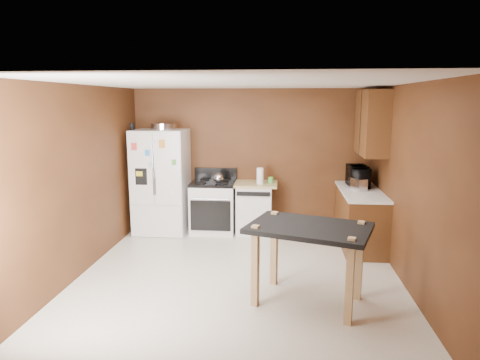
# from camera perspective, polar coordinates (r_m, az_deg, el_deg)

# --- Properties ---
(floor) EXTENTS (4.50, 4.50, 0.00)m
(floor) POSITION_cam_1_polar(r_m,az_deg,el_deg) (5.79, -0.18, -12.73)
(floor) COLOR silver
(floor) RESTS_ON ground
(ceiling) EXTENTS (4.50, 4.50, 0.00)m
(ceiling) POSITION_cam_1_polar(r_m,az_deg,el_deg) (5.33, -0.20, 12.81)
(ceiling) COLOR white
(ceiling) RESTS_ON ground
(wall_back) EXTENTS (4.20, 0.00, 4.20)m
(wall_back) POSITION_cam_1_polar(r_m,az_deg,el_deg) (7.63, 1.52, 2.71)
(wall_back) COLOR #552F16
(wall_back) RESTS_ON ground
(wall_front) EXTENTS (4.20, 0.00, 4.20)m
(wall_front) POSITION_cam_1_polar(r_m,az_deg,el_deg) (3.26, -4.24, -8.06)
(wall_front) COLOR #552F16
(wall_front) RESTS_ON ground
(wall_left) EXTENTS (0.00, 4.50, 4.50)m
(wall_left) POSITION_cam_1_polar(r_m,az_deg,el_deg) (6.01, -20.55, -0.10)
(wall_left) COLOR #552F16
(wall_left) RESTS_ON ground
(wall_right) EXTENTS (0.00, 4.50, 4.50)m
(wall_right) POSITION_cam_1_polar(r_m,az_deg,el_deg) (5.62, 21.65, -0.87)
(wall_right) COLOR #552F16
(wall_right) RESTS_ON ground
(roasting_pan) EXTENTS (0.44, 0.44, 0.11)m
(roasting_pan) POSITION_cam_1_polar(r_m,az_deg,el_deg) (7.49, -10.15, 7.05)
(roasting_pan) COLOR silver
(roasting_pan) RESTS_ON refrigerator
(pen_cup) EXTENTS (0.08, 0.08, 0.11)m
(pen_cup) POSITION_cam_1_polar(r_m,az_deg,el_deg) (7.53, -14.22, 6.93)
(pen_cup) COLOR black
(pen_cup) RESTS_ON refrigerator
(kettle) EXTENTS (0.17, 0.17, 0.17)m
(kettle) POSITION_cam_1_polar(r_m,az_deg,el_deg) (7.29, -2.88, 0.24)
(kettle) COLOR silver
(kettle) RESTS_ON gas_range
(paper_towel) EXTENTS (0.14, 0.14, 0.28)m
(paper_towel) POSITION_cam_1_polar(r_m,az_deg,el_deg) (7.28, 2.69, 0.54)
(paper_towel) COLOR white
(paper_towel) RESTS_ON dishwasher
(green_canister) EXTENTS (0.11, 0.11, 0.10)m
(green_canister) POSITION_cam_1_polar(r_m,az_deg,el_deg) (7.40, 4.11, 0.01)
(green_canister) COLOR #4FB646
(green_canister) RESTS_ON dishwasher
(toaster) EXTENTS (0.24, 0.29, 0.19)m
(toaster) POSITION_cam_1_polar(r_m,az_deg,el_deg) (6.99, 15.57, -0.54)
(toaster) COLOR silver
(toaster) RESTS_ON right_cabinets
(microwave) EXTENTS (0.41, 0.57, 0.31)m
(microwave) POSITION_cam_1_polar(r_m,az_deg,el_deg) (7.29, 15.47, 0.39)
(microwave) COLOR black
(microwave) RESTS_ON right_cabinets
(refrigerator) EXTENTS (0.90, 0.80, 1.80)m
(refrigerator) POSITION_cam_1_polar(r_m,az_deg,el_deg) (7.59, -10.47, -0.19)
(refrigerator) COLOR white
(refrigerator) RESTS_ON ground
(gas_range) EXTENTS (0.76, 0.68, 1.10)m
(gas_range) POSITION_cam_1_polar(r_m,az_deg,el_deg) (7.54, -3.55, -3.51)
(gas_range) COLOR white
(gas_range) RESTS_ON ground
(dishwasher) EXTENTS (0.78, 0.63, 0.89)m
(dishwasher) POSITION_cam_1_polar(r_m,az_deg,el_deg) (7.49, 1.94, -3.67)
(dishwasher) COLOR white
(dishwasher) RESTS_ON ground
(right_cabinets) EXTENTS (0.63, 1.58, 2.45)m
(right_cabinets) POSITION_cam_1_polar(r_m,az_deg,el_deg) (7.03, 16.15, -1.21)
(right_cabinets) COLOR #5A2C18
(right_cabinets) RESTS_ON ground
(island) EXTENTS (1.52, 1.24, 0.94)m
(island) POSITION_cam_1_polar(r_m,az_deg,el_deg) (4.90, 9.17, -7.54)
(island) COLOR black
(island) RESTS_ON ground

